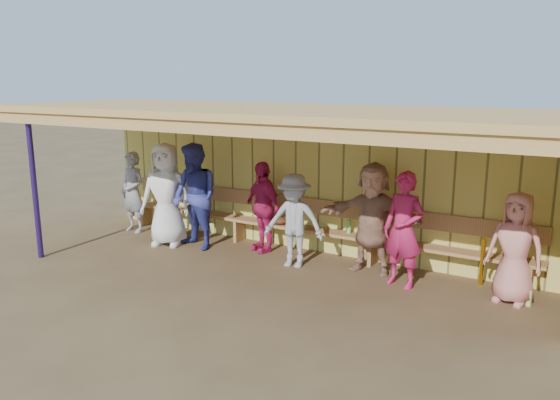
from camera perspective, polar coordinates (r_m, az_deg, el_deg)
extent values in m
plane|color=brown|center=(8.55, -1.21, -7.33)|extent=(90.00, 90.00, 0.00)
imported|color=#94929A|center=(10.87, -15.11, 0.80)|extent=(0.60, 0.42, 1.56)
imported|color=white|center=(9.82, -11.83, 0.56)|extent=(1.04, 0.85, 1.83)
imported|color=#363D94|center=(9.52, -8.86, 0.35)|extent=(1.04, 0.90, 1.84)
imported|color=#C8205C|center=(9.30, -1.84, -0.70)|extent=(0.99, 0.72, 1.56)
imported|color=#9A98A1|center=(8.51, 1.46, -2.18)|extent=(1.04, 0.71, 1.48)
imported|color=tan|center=(8.37, 9.59, -1.86)|extent=(1.60, 0.60, 1.70)
imported|color=#B91D50|center=(7.87, 12.78, -3.05)|extent=(0.67, 0.52, 1.66)
imported|color=tan|center=(7.76, 23.37, -4.64)|extent=(0.81, 0.61, 1.49)
cube|color=#D9C95C|center=(9.37, 3.13, 2.02)|extent=(8.60, 0.20, 2.40)
cube|color=tan|center=(8.06, -1.29, 9.30)|extent=(8.80, 3.20, 0.10)
cube|color=tan|center=(6.84, -8.01, 7.55)|extent=(8.80, 0.10, 0.18)
cube|color=tan|center=(10.58, -19.23, 8.60)|extent=(0.08, 3.00, 0.16)
cube|color=tan|center=(9.87, -15.62, 8.61)|extent=(0.08, 3.00, 0.16)
cube|color=tan|center=(9.21, -11.47, 8.58)|extent=(0.08, 3.00, 0.16)
cube|color=tan|center=(8.61, -6.72, 8.49)|extent=(0.08, 3.00, 0.16)
cube|color=tan|center=(8.07, -1.28, 8.31)|extent=(0.08, 3.00, 0.16)
cube|color=tan|center=(7.61, 4.86, 8.03)|extent=(0.08, 3.00, 0.16)
cube|color=tan|center=(7.24, 11.69, 7.60)|extent=(0.08, 3.00, 0.16)
cube|color=tan|center=(6.99, 19.10, 7.02)|extent=(0.08, 3.00, 0.16)
cube|color=tan|center=(6.86, 26.91, 6.27)|extent=(0.08, 3.00, 0.16)
cylinder|color=navy|center=(9.70, -24.29, 1.29)|extent=(0.09, 0.09, 2.40)
cube|color=#B7834E|center=(9.29, 2.24, -2.96)|extent=(7.60, 0.32, 0.05)
cube|color=#B7834E|center=(9.34, 2.73, -0.51)|extent=(7.60, 0.04, 0.26)
cube|color=#B7834E|center=(11.45, -13.80, -1.53)|extent=(0.06, 0.29, 0.40)
cube|color=#B7834E|center=(10.01, -4.29, -3.19)|extent=(0.06, 0.29, 0.40)
cube|color=#B7834E|center=(8.84, 9.64, -5.46)|extent=(0.06, 0.29, 0.40)
cube|color=#B7834E|center=(8.35, 24.67, -7.52)|extent=(0.06, 0.29, 0.40)
cylinder|color=gold|center=(8.17, 20.38, -6.10)|extent=(0.13, 0.41, 0.80)
sphere|color=gold|center=(8.23, 23.28, -8.87)|extent=(0.08, 0.08, 0.08)
ellipsoid|color=#593319|center=(10.50, -9.08, -0.79)|extent=(0.30, 0.24, 0.14)
ellipsoid|color=#593319|center=(9.56, -1.44, -1.95)|extent=(0.30, 0.24, 0.14)
ellipsoid|color=#593319|center=(9.42, -0.09, -2.15)|extent=(0.30, 0.24, 0.14)
cylinder|color=#85D068|center=(8.94, 7.22, -2.77)|extent=(0.07, 0.07, 0.22)
cylinder|color=orange|center=(8.77, 10.18, -3.18)|extent=(0.07, 0.07, 0.22)
cylinder|color=#ACDC6E|center=(7.91, 24.56, -9.31)|extent=(0.07, 0.07, 0.22)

